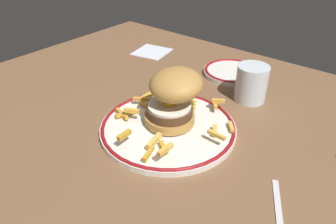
% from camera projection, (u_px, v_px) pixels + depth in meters
% --- Properties ---
extents(ground_plane, '(1.37, 1.01, 0.04)m').
position_uv_depth(ground_plane, '(192.00, 145.00, 0.67)').
color(ground_plane, brown).
extents(dinner_plate, '(0.29, 0.29, 0.02)m').
position_uv_depth(dinner_plate, '(168.00, 127.00, 0.67)').
color(dinner_plate, white).
rests_on(dinner_plate, ground_plane).
extents(burger, '(0.12, 0.13, 0.12)m').
position_uv_depth(burger, '(173.00, 96.00, 0.65)').
color(burger, '#B6833E').
rests_on(burger, dinner_plate).
extents(fries_pile, '(0.25, 0.25, 0.03)m').
position_uv_depth(fries_pile, '(164.00, 120.00, 0.67)').
color(fries_pile, gold).
rests_on(fries_pile, dinner_plate).
extents(water_glass, '(0.08, 0.08, 0.09)m').
position_uv_depth(water_glass, '(251.00, 86.00, 0.77)').
color(water_glass, silver).
rests_on(water_glass, ground_plane).
extents(side_plate, '(0.16, 0.16, 0.02)m').
position_uv_depth(side_plate, '(232.00, 72.00, 0.90)').
color(side_plate, white).
rests_on(side_plate, ground_plane).
extents(fork, '(0.08, 0.13, 0.00)m').
position_uv_depth(fork, '(279.00, 215.00, 0.49)').
color(fork, silver).
rests_on(fork, ground_plane).
extents(napkin, '(0.13, 0.13, 0.00)m').
position_uv_depth(napkin, '(152.00, 51.00, 1.05)').
color(napkin, silver).
rests_on(napkin, ground_plane).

